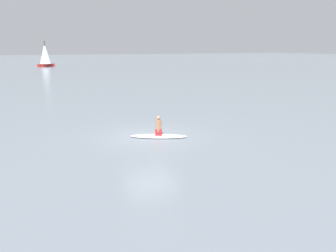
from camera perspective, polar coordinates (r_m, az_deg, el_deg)
ground_plane at (r=16.06m, az=-3.03°, el=-1.71°), size 400.00×400.00×0.00m
surfboard at (r=15.86m, az=-1.59°, el=-1.71°), size 1.97×2.72×0.09m
person_paddler at (r=15.75m, az=-1.60°, el=-0.09°), size 0.38×0.38×0.92m
sailboat_far_right at (r=80.27m, az=-19.94°, el=11.21°), size 3.19×3.71×5.55m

